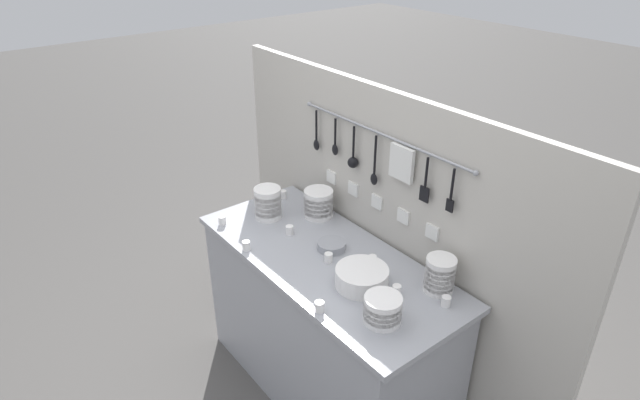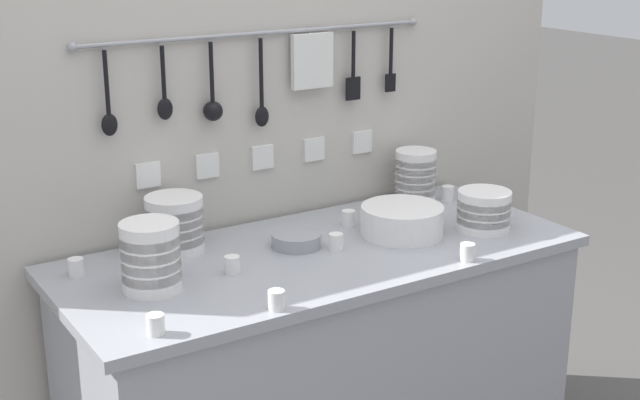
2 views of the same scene
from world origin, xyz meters
The scene contains 18 objects.
ground_plane centered at (0.00, 0.00, 0.00)m, with size 20.00×20.00×0.00m, color #514F4C.
counter centered at (0.00, 0.00, 0.43)m, with size 1.43×0.62×0.86m.
back_wall centered at (0.00, 0.34, 0.82)m, with size 2.23×0.09×1.62m.
bowl_stack_short_front centered at (-0.49, -0.01, 0.95)m, with size 0.14×0.14×0.17m.
bowl_stack_back_corner centered at (0.50, 0.22, 0.94)m, with size 0.13×0.13×0.16m.
bowl_stack_tall_left centered at (-0.33, 0.21, 0.94)m, with size 0.16×0.16×0.15m.
bowl_stack_wide_centre centered at (0.49, -0.11, 0.92)m, with size 0.15×0.15×0.12m.
plate_stack centered at (0.27, -0.01, 0.90)m, with size 0.24×0.24×0.08m.
steel_mixing_bowl centered at (-0.04, 0.06, 0.88)m, with size 0.14×0.14×0.04m.
cup_beside_plates centered at (-0.58, -0.24, 0.88)m, with size 0.04×0.04×0.05m.
cup_mid_row centered at (-0.29, -0.27, 0.88)m, with size 0.04×0.04×0.05m.
cup_back_right centered at (0.04, -0.02, 0.88)m, with size 0.04×0.04×0.05m.
cup_by_caddy centered at (0.59, 0.17, 0.88)m, with size 0.04×0.04×0.05m.
cup_front_left centered at (0.41, 0.06, 0.88)m, with size 0.04×0.04×0.05m.
cup_back_left centered at (0.29, -0.27, 0.88)m, with size 0.04×0.04×0.05m.
cup_edge_near centered at (-0.28, -0.02, 0.88)m, with size 0.04×0.04×0.05m.
cup_centre centered at (-0.62, 0.18, 0.88)m, with size 0.04×0.04×0.05m.
cup_edge_far centered at (0.18, 0.13, 0.88)m, with size 0.04×0.04×0.05m.
Camera 1 is at (1.65, -1.33, 2.32)m, focal length 30.00 mm.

